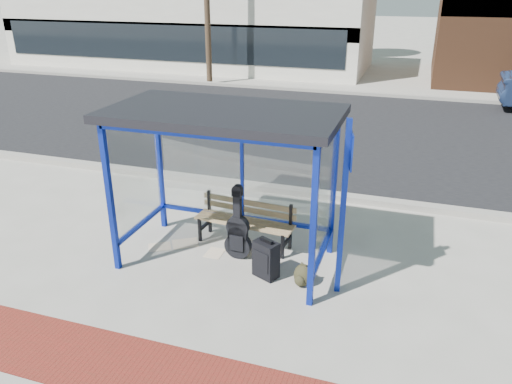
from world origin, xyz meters
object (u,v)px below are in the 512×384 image
(bench, at_px, (246,219))
(suitcase, at_px, (266,259))
(guitar_bag, at_px, (238,233))
(backpack, at_px, (302,276))

(bench, relative_size, suitcase, 2.69)
(bench, height_order, guitar_bag, guitar_bag)
(suitcase, bearing_deg, backpack, 19.50)
(guitar_bag, relative_size, suitcase, 1.86)
(guitar_bag, distance_m, suitcase, 0.72)
(bench, distance_m, guitar_bag, 0.48)
(suitcase, xyz_separation_m, backpack, (0.57, -0.05, -0.14))
(guitar_bag, height_order, suitcase, guitar_bag)
(guitar_bag, bearing_deg, bench, 95.64)
(bench, bearing_deg, suitcase, -50.01)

